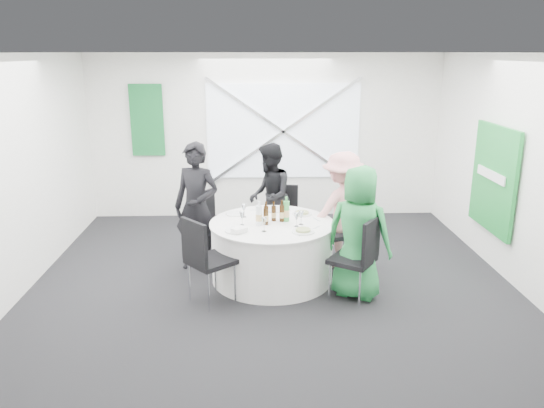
{
  "coord_description": "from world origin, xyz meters",
  "views": [
    {
      "loc": [
        -0.25,
        -6.08,
        2.81
      ],
      "look_at": [
        0.0,
        0.2,
        1.0
      ],
      "focal_mm": 35.0,
      "sensor_mm": 36.0,
      "label": 1
    }
  ],
  "objects_px": {
    "banquet_table": "(272,251)",
    "clear_water_bottle": "(259,216)",
    "person_man_back_left": "(197,207)",
    "chair_back_right": "(344,224)",
    "green_water_bottle": "(286,212)",
    "chair_back_left": "(211,221)",
    "person_woman_pink": "(343,210)",
    "chair_front_left": "(204,254)",
    "person_man_back": "(270,197)",
    "chair_front_right": "(360,253)",
    "chair_back": "(284,211)",
    "person_woman_green": "(359,233)"
  },
  "relations": [
    {
      "from": "banquet_table",
      "to": "clear_water_bottle",
      "type": "relative_size",
      "value": 5.1
    },
    {
      "from": "person_man_back_left",
      "to": "chair_back_right",
      "type": "bearing_deg",
      "value": 20.61
    },
    {
      "from": "green_water_bottle",
      "to": "clear_water_bottle",
      "type": "bearing_deg",
      "value": -157.43
    },
    {
      "from": "chair_back_left",
      "to": "person_woman_pink",
      "type": "relative_size",
      "value": 0.63
    },
    {
      "from": "chair_back_right",
      "to": "person_woman_pink",
      "type": "bearing_deg",
      "value": -178.73
    },
    {
      "from": "chair_front_left",
      "to": "person_man_back_left",
      "type": "relative_size",
      "value": 0.6
    },
    {
      "from": "banquet_table",
      "to": "person_man_back",
      "type": "xyz_separation_m",
      "value": [
        0.01,
        1.16,
        0.4
      ]
    },
    {
      "from": "chair_front_right",
      "to": "green_water_bottle",
      "type": "distance_m",
      "value": 1.11
    },
    {
      "from": "person_man_back_left",
      "to": "chair_back",
      "type": "bearing_deg",
      "value": 56.37
    },
    {
      "from": "banquet_table",
      "to": "clear_water_bottle",
      "type": "distance_m",
      "value": 0.54
    },
    {
      "from": "person_woman_pink",
      "to": "person_woman_green",
      "type": "height_order",
      "value": "person_woman_green"
    },
    {
      "from": "chair_front_right",
      "to": "chair_front_left",
      "type": "relative_size",
      "value": 0.99
    },
    {
      "from": "chair_back_left",
      "to": "person_man_back",
      "type": "height_order",
      "value": "person_man_back"
    },
    {
      "from": "banquet_table",
      "to": "person_man_back_left",
      "type": "xyz_separation_m",
      "value": [
        -0.97,
        0.39,
        0.47
      ]
    },
    {
      "from": "chair_back_right",
      "to": "person_man_back",
      "type": "xyz_separation_m",
      "value": [
        -0.96,
        0.82,
        0.17
      ]
    },
    {
      "from": "clear_water_bottle",
      "to": "green_water_bottle",
      "type": "bearing_deg",
      "value": 22.57
    },
    {
      "from": "person_woman_green",
      "to": "green_water_bottle",
      "type": "xyz_separation_m",
      "value": [
        -0.8,
        0.57,
        0.09
      ]
    },
    {
      "from": "chair_front_right",
      "to": "person_woman_pink",
      "type": "height_order",
      "value": "person_woman_pink"
    },
    {
      "from": "chair_back_left",
      "to": "person_man_back_left",
      "type": "distance_m",
      "value": 0.39
    },
    {
      "from": "chair_front_left",
      "to": "clear_water_bottle",
      "type": "height_order",
      "value": "clear_water_bottle"
    },
    {
      "from": "chair_back",
      "to": "person_woman_green",
      "type": "height_order",
      "value": "person_woman_green"
    },
    {
      "from": "chair_back_right",
      "to": "person_man_back",
      "type": "relative_size",
      "value": 0.66
    },
    {
      "from": "chair_back_left",
      "to": "chair_back_right",
      "type": "bearing_deg",
      "value": -61.38
    },
    {
      "from": "chair_back",
      "to": "person_woman_green",
      "type": "xyz_separation_m",
      "value": [
        0.76,
        -1.73,
        0.26
      ]
    },
    {
      "from": "chair_back",
      "to": "chair_back_left",
      "type": "bearing_deg",
      "value": -140.49
    },
    {
      "from": "chair_back",
      "to": "chair_front_right",
      "type": "xyz_separation_m",
      "value": [
        0.76,
        -1.88,
        0.06
      ]
    },
    {
      "from": "chair_front_left",
      "to": "chair_back_right",
      "type": "bearing_deg",
      "value": -100.37
    },
    {
      "from": "green_water_bottle",
      "to": "clear_water_bottle",
      "type": "relative_size",
      "value": 1.04
    },
    {
      "from": "banquet_table",
      "to": "chair_back_right",
      "type": "relative_size",
      "value": 1.52
    },
    {
      "from": "chair_back_right",
      "to": "person_man_back_left",
      "type": "relative_size",
      "value": 0.6
    },
    {
      "from": "person_woman_pink",
      "to": "person_man_back_left",
      "type": "bearing_deg",
      "value": -22.55
    },
    {
      "from": "person_man_back",
      "to": "clear_water_bottle",
      "type": "xyz_separation_m",
      "value": [
        -0.17,
        -1.26,
        0.1
      ]
    },
    {
      "from": "person_woman_pink",
      "to": "person_woman_green",
      "type": "relative_size",
      "value": 0.99
    },
    {
      "from": "banquet_table",
      "to": "chair_back_left",
      "type": "xyz_separation_m",
      "value": [
        -0.81,
        0.63,
        0.2
      ]
    },
    {
      "from": "chair_back_right",
      "to": "green_water_bottle",
      "type": "height_order",
      "value": "green_water_bottle"
    },
    {
      "from": "person_man_back_left",
      "to": "clear_water_bottle",
      "type": "height_order",
      "value": "person_man_back_left"
    },
    {
      "from": "chair_back",
      "to": "green_water_bottle",
      "type": "bearing_deg",
      "value": -81.57
    },
    {
      "from": "chair_back_left",
      "to": "chair_back_right",
      "type": "distance_m",
      "value": 1.81
    },
    {
      "from": "chair_back_right",
      "to": "person_man_back",
      "type": "distance_m",
      "value": 1.27
    },
    {
      "from": "chair_back_left",
      "to": "chair_front_right",
      "type": "xyz_separation_m",
      "value": [
        1.79,
        -1.3,
        0.02
      ]
    },
    {
      "from": "banquet_table",
      "to": "chair_back_right",
      "type": "bearing_deg",
      "value": 19.48
    },
    {
      "from": "person_man_back",
      "to": "chair_back_right",
      "type": "bearing_deg",
      "value": 50.26
    },
    {
      "from": "chair_back",
      "to": "chair_front_left",
      "type": "distance_m",
      "value": 2.13
    },
    {
      "from": "person_woman_pink",
      "to": "clear_water_bottle",
      "type": "height_order",
      "value": "person_woman_pink"
    },
    {
      "from": "chair_back_right",
      "to": "chair_front_right",
      "type": "bearing_deg",
      "value": -19.13
    },
    {
      "from": "chair_back_left",
      "to": "person_man_back_left",
      "type": "relative_size",
      "value": 0.58
    },
    {
      "from": "person_man_back",
      "to": "green_water_bottle",
      "type": "xyz_separation_m",
      "value": [
        0.17,
        -1.11,
        0.11
      ]
    },
    {
      "from": "chair_back_left",
      "to": "banquet_table",
      "type": "bearing_deg",
      "value": -90.0
    },
    {
      "from": "banquet_table",
      "to": "person_woman_pink",
      "type": "xyz_separation_m",
      "value": [
        0.95,
        0.4,
        0.41
      ]
    },
    {
      "from": "banquet_table",
      "to": "chair_back_left",
      "type": "bearing_deg",
      "value": 142.34
    }
  ]
}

